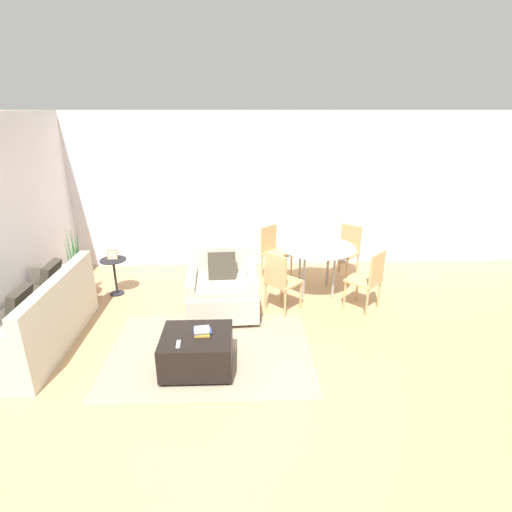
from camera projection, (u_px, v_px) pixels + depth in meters
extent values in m
plane|color=tan|center=(214.00, 396.00, 4.10)|extent=(20.00, 20.00, 0.00)
cube|color=white|center=(225.00, 192.00, 7.13)|extent=(12.00, 0.06, 2.75)
cube|color=gray|center=(211.00, 351.00, 4.86)|extent=(2.43, 1.82, 0.00)
cube|color=beige|center=(207.00, 379.00, 4.34)|extent=(2.38, 0.06, 0.00)
cube|color=beige|center=(209.00, 359.00, 4.69)|extent=(2.38, 0.06, 0.00)
cube|color=beige|center=(212.00, 342.00, 5.03)|extent=(2.38, 0.06, 0.00)
cube|color=beige|center=(213.00, 328.00, 5.37)|extent=(2.38, 0.06, 0.00)
cube|color=beige|center=(35.00, 329.00, 4.90)|extent=(0.85, 1.95, 0.44)
cube|color=beige|center=(58.00, 296.00, 4.76)|extent=(0.14, 1.95, 0.46)
cube|color=beige|center=(62.00, 274.00, 5.64)|extent=(0.78, 0.12, 0.26)
cube|color=#383328|center=(51.00, 278.00, 5.14)|extent=(0.19, 0.40, 0.41)
cube|color=#383328|center=(19.00, 306.00, 4.41)|extent=(0.19, 0.40, 0.41)
cube|color=beige|center=(223.00, 299.00, 5.65)|extent=(1.01, 0.96, 0.36)
cube|color=beige|center=(222.00, 285.00, 5.54)|extent=(0.76, 0.83, 0.10)
cube|color=beige|center=(222.00, 261.00, 5.88)|extent=(0.96, 0.17, 0.46)
cube|color=beige|center=(192.00, 281.00, 5.52)|extent=(0.16, 0.85, 0.20)
cube|color=beige|center=(252.00, 279.00, 5.59)|extent=(0.16, 0.85, 0.20)
cylinder|color=brown|center=(194.00, 327.00, 5.34)|extent=(0.05, 0.05, 0.06)
cylinder|color=brown|center=(253.00, 324.00, 5.41)|extent=(0.05, 0.05, 0.06)
cylinder|color=brown|center=(197.00, 301.00, 6.05)|extent=(0.05, 0.05, 0.06)
cylinder|color=brown|center=(249.00, 299.00, 6.11)|extent=(0.05, 0.05, 0.06)
cube|color=#383328|center=(222.00, 266.00, 5.60)|extent=(0.39, 0.23, 0.40)
cube|color=black|center=(197.00, 350.00, 4.46)|extent=(0.78, 0.68, 0.39)
cylinder|color=black|center=(163.00, 384.00, 4.25)|extent=(0.04, 0.04, 0.04)
cylinder|color=black|center=(227.00, 382.00, 4.27)|extent=(0.04, 0.04, 0.04)
cylinder|color=black|center=(172.00, 352.00, 4.79)|extent=(0.04, 0.04, 0.04)
cylinder|color=black|center=(229.00, 351.00, 4.82)|extent=(0.04, 0.04, 0.04)
cube|color=gold|center=(202.00, 333.00, 4.40)|extent=(0.17, 0.15, 0.02)
cube|color=#2D478C|center=(203.00, 331.00, 4.40)|extent=(0.21, 0.15, 0.02)
cube|color=beige|center=(202.00, 330.00, 4.38)|extent=(0.18, 0.15, 0.03)
cube|color=#B7B7BC|center=(178.00, 344.00, 4.21)|extent=(0.05, 0.15, 0.01)
cylinder|color=maroon|center=(81.00, 288.00, 6.21)|extent=(0.42, 0.42, 0.30)
cylinder|color=black|center=(79.00, 279.00, 6.16)|extent=(0.38, 0.38, 0.02)
cone|color=#387A42|center=(78.00, 257.00, 6.04)|extent=(0.05, 0.10, 0.73)
cone|color=#387A42|center=(78.00, 251.00, 6.05)|extent=(0.17, 0.13, 0.88)
cone|color=#387A42|center=(77.00, 257.00, 6.09)|extent=(0.09, 0.05, 0.68)
cone|color=#387A42|center=(73.00, 253.00, 6.04)|extent=(0.09, 0.10, 0.83)
cone|color=#387A42|center=(68.00, 259.00, 5.99)|extent=(0.09, 0.11, 0.69)
cone|color=#387A42|center=(70.00, 253.00, 5.93)|extent=(0.07, 0.06, 0.90)
cone|color=#387A42|center=(76.00, 254.00, 5.98)|extent=(0.14, 0.12, 0.84)
cylinder|color=black|center=(113.00, 260.00, 6.16)|extent=(0.40, 0.40, 0.02)
cylinder|color=black|center=(115.00, 277.00, 6.26)|extent=(0.04, 0.04, 0.55)
cylinder|color=black|center=(117.00, 293.00, 6.35)|extent=(0.22, 0.22, 0.02)
cube|color=#8C6647|center=(112.00, 255.00, 6.13)|extent=(0.16, 0.04, 0.16)
cube|color=#B2A893|center=(112.00, 255.00, 6.12)|extent=(0.14, 0.03, 0.13)
cube|color=#8C6647|center=(113.00, 257.00, 6.16)|extent=(0.02, 0.03, 0.08)
cylinder|color=#99A8AD|center=(318.00, 247.00, 6.18)|extent=(1.18, 1.18, 0.01)
cylinder|color=#99999E|center=(304.00, 276.00, 6.09)|extent=(0.04, 0.04, 0.75)
cylinder|color=#99999E|center=(334.00, 275.00, 6.11)|extent=(0.04, 0.04, 0.75)
cylinder|color=#99999E|center=(300.00, 265.00, 6.52)|extent=(0.04, 0.04, 0.75)
cylinder|color=#99999E|center=(328.00, 264.00, 6.54)|extent=(0.04, 0.04, 0.75)
cube|color=tan|center=(284.00, 282.00, 5.73)|extent=(0.59, 0.59, 0.03)
cube|color=tan|center=(275.00, 270.00, 5.52)|extent=(0.29, 0.29, 0.45)
cylinder|color=tan|center=(301.00, 295.00, 5.82)|extent=(0.03, 0.03, 0.42)
cylinder|color=tan|center=(282.00, 288.00, 6.05)|extent=(0.03, 0.03, 0.42)
cylinder|color=tan|center=(285.00, 304.00, 5.57)|extent=(0.03, 0.03, 0.42)
cylinder|color=tan|center=(266.00, 296.00, 5.80)|extent=(0.03, 0.03, 0.42)
cube|color=tan|center=(363.00, 280.00, 5.77)|extent=(0.59, 0.59, 0.03)
cube|color=tan|center=(377.00, 269.00, 5.57)|extent=(0.29, 0.29, 0.45)
cylinder|color=tan|center=(357.00, 287.00, 6.09)|extent=(0.03, 0.03, 0.42)
cylinder|color=tan|center=(345.00, 295.00, 5.84)|extent=(0.03, 0.03, 0.42)
cylinder|color=tan|center=(379.00, 294.00, 5.86)|extent=(0.03, 0.03, 0.42)
cylinder|color=tan|center=(367.00, 302.00, 5.61)|extent=(0.03, 0.03, 0.42)
cube|color=tan|center=(277.00, 254.00, 6.82)|extent=(0.59, 0.59, 0.03)
cube|color=tan|center=(269.00, 238.00, 6.86)|extent=(0.29, 0.29, 0.45)
cylinder|color=tan|center=(278.00, 272.00, 6.66)|extent=(0.03, 0.03, 0.42)
cylinder|color=tan|center=(291.00, 266.00, 6.90)|extent=(0.03, 0.03, 0.42)
cylinder|color=tan|center=(262.00, 266.00, 6.89)|extent=(0.03, 0.03, 0.42)
cylinder|color=tan|center=(275.00, 261.00, 7.13)|extent=(0.03, 0.03, 0.42)
cube|color=tan|center=(344.00, 253.00, 6.86)|extent=(0.59, 0.59, 0.03)
cube|color=tan|center=(351.00, 238.00, 6.90)|extent=(0.29, 0.29, 0.45)
cylinder|color=tan|center=(328.00, 266.00, 6.93)|extent=(0.03, 0.03, 0.42)
cylinder|color=tan|center=(347.00, 271.00, 6.70)|extent=(0.03, 0.03, 0.42)
cylinder|color=tan|center=(340.00, 260.00, 7.17)|extent=(0.03, 0.03, 0.42)
cylinder|color=tan|center=(357.00, 265.00, 6.94)|extent=(0.03, 0.03, 0.42)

